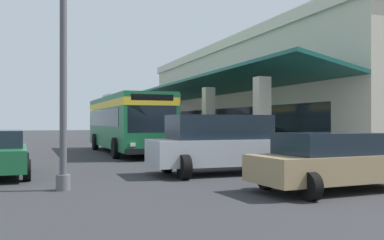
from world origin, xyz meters
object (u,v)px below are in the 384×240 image
Objects in this scene: transit_bus at (126,120)px; parked_suv_silver at (221,144)px; parked_sedan_tan at (334,161)px; lot_light_pole at (63,45)px; pedestrian at (186,142)px; potted_palm at (163,134)px.

transit_bus is 10.97m from parked_suv_silver.
parked_suv_silver is at bearing -163.18° from parked_sedan_tan.
transit_bus is at bearing 161.89° from lot_light_pole.
parked_sedan_tan is 7.48m from lot_light_pole.
pedestrian is (6.74, 1.22, -0.96)m from transit_bus.
potted_palm is at bearing 173.21° from parked_sedan_tan.
parked_suv_silver is at bearing -2.90° from pedestrian.
pedestrian is 18.64m from potted_palm.
transit_bus reaches higher than pedestrian.
transit_bus is at bearing -169.74° from pedestrian.
potted_palm is at bearing 168.76° from parked_suv_silver.
lot_light_pole is at bearing -18.11° from transit_bus.
parked_sedan_tan is (15.10, 2.28, -1.10)m from transit_bus.
parked_suv_silver is 0.70× the size of lot_light_pole.
parked_suv_silver is at bearing 5.30° from transit_bus.
transit_bus is 3.90× the size of potted_palm.
parked_suv_silver is at bearing 109.14° from lot_light_pole.
parked_suv_silver is 4.41m from parked_sedan_tan.
potted_palm is 26.10m from lot_light_pole.
transit_bus is 2.33× the size of parked_suv_silver.
pedestrian is 0.23× the size of lot_light_pole.
pedestrian is at bearing 177.10° from parked_suv_silver.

